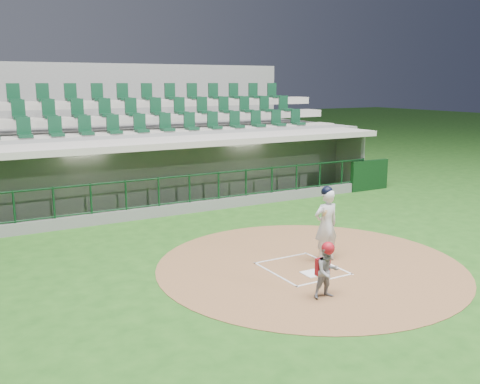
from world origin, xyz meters
name	(u,v)px	position (x,y,z in m)	size (l,w,h in m)	color
ground	(294,265)	(0.00, 0.00, 0.00)	(120.00, 120.00, 0.00)	#1E4C15
dirt_circle	(310,265)	(0.30, -0.20, 0.01)	(7.20, 7.20, 0.01)	brown
home_plate	(313,273)	(0.00, -0.70, 0.02)	(0.43, 0.43, 0.02)	white
batter_box_chalk	(302,268)	(0.00, -0.30, 0.02)	(1.55, 1.80, 0.01)	silver
dugout_structure	(171,175)	(0.11, 7.83, 0.96)	(16.40, 3.70, 3.00)	gray
seating_deck	(139,153)	(0.00, 10.91, 1.42)	(17.00, 6.72, 5.15)	slate
batter	(326,224)	(0.85, -0.07, 0.92)	(0.87, 0.87, 1.82)	silver
catcher	(327,270)	(-0.57, -1.90, 0.58)	(0.57, 0.47, 1.15)	gray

